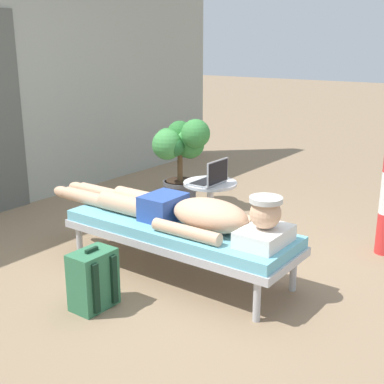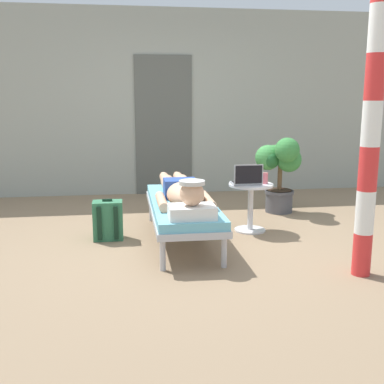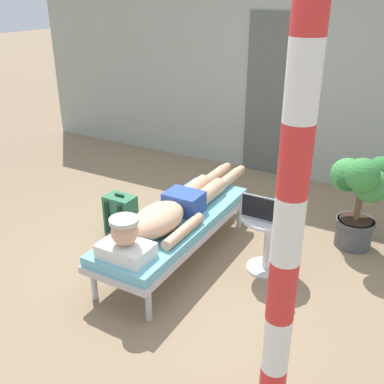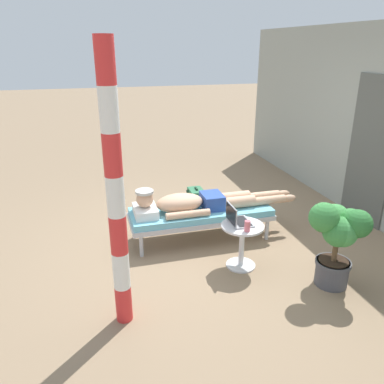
{
  "view_description": "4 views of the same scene",
  "coord_description": "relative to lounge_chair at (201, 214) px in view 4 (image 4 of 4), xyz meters",
  "views": [
    {
      "loc": [
        -3.02,
        -2.16,
        1.73
      ],
      "look_at": [
        -0.11,
        -0.03,
        0.67
      ],
      "focal_mm": 48.45,
      "sensor_mm": 36.0,
      "label": 1
    },
    {
      "loc": [
        -0.68,
        -4.51,
        1.44
      ],
      "look_at": [
        -0.04,
        -0.06,
        0.53
      ],
      "focal_mm": 44.11,
      "sensor_mm": 36.0,
      "label": 2
    },
    {
      "loc": [
        1.75,
        -2.93,
        2.3
      ],
      "look_at": [
        -0.06,
        0.26,
        0.62
      ],
      "focal_mm": 42.08,
      "sensor_mm": 36.0,
      "label": 3
    },
    {
      "loc": [
        4.2,
        -1.23,
        2.4
      ],
      "look_at": [
        -0.18,
        -0.02,
        0.64
      ],
      "focal_mm": 35.74,
      "sensor_mm": 36.0,
      "label": 4
    }
  ],
  "objects": [
    {
      "name": "ground_plane",
      "position": [
        0.12,
        -0.08,
        -0.35
      ],
      "size": [
        40.0,
        40.0,
        0.0
      ],
      "primitive_type": "plane",
      "color": "#8C7256"
    },
    {
      "name": "house_wall_back",
      "position": [
        -0.0,
        2.55,
        1.0
      ],
      "size": [
        7.6,
        0.2,
        2.7
      ],
      "primitive_type": "cube",
      "color": "#999E93",
      "rests_on": "ground"
    },
    {
      "name": "house_door_panel",
      "position": [
        0.03,
        2.44,
        0.67
      ],
      "size": [
        0.84,
        0.03,
        2.04
      ],
      "primitive_type": "cube",
      "color": "#545651",
      "rests_on": "ground"
    },
    {
      "name": "lounge_chair",
      "position": [
        0.0,
        0.0,
        0.0
      ],
      "size": [
        0.63,
        1.85,
        0.42
      ],
      "color": "#B7B7BC",
      "rests_on": "ground"
    },
    {
      "name": "person_reclining",
      "position": [
        0.0,
        -0.05,
        0.17
      ],
      "size": [
        0.53,
        2.17,
        0.33
      ],
      "color": "white",
      "rests_on": "lounge_chair"
    },
    {
      "name": "side_table",
      "position": [
        0.78,
        0.25,
        0.01
      ],
      "size": [
        0.48,
        0.48,
        0.52
      ],
      "color": "silver",
      "rests_on": "ground"
    },
    {
      "name": "laptop",
      "position": [
        0.72,
        0.2,
        0.24
      ],
      "size": [
        0.31,
        0.24,
        0.23
      ],
      "color": "#A5A8AD",
      "rests_on": "side_table"
    },
    {
      "name": "drink_glass",
      "position": [
        0.93,
        0.24,
        0.24
      ],
      "size": [
        0.06,
        0.06,
        0.12
      ],
      "primitive_type": "cylinder",
      "color": "#D86672",
      "rests_on": "side_table"
    },
    {
      "name": "backpack",
      "position": [
        -0.74,
        0.15,
        -0.15
      ],
      "size": [
        0.3,
        0.26,
        0.42
      ],
      "color": "#33724C",
      "rests_on": "ground"
    },
    {
      "name": "potted_plant",
      "position": [
        1.38,
        1.03,
        0.26
      ],
      "size": [
        0.59,
        0.62,
        0.96
      ],
      "color": "#4C4C51",
      "rests_on": "ground"
    },
    {
      "name": "porch_post",
      "position": [
        1.35,
        -1.15,
        0.89
      ],
      "size": [
        0.15,
        0.15,
        2.47
      ],
      "color": "red",
      "rests_on": "ground"
    }
  ]
}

